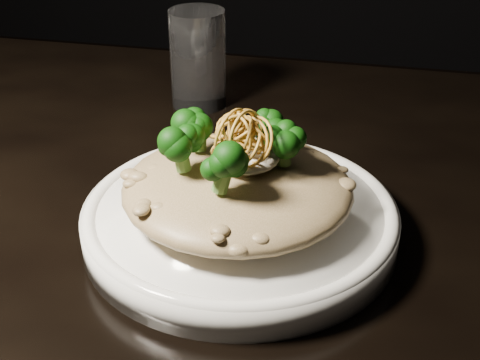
% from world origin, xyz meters
% --- Properties ---
extents(table, '(1.10, 0.80, 0.75)m').
position_xyz_m(table, '(0.00, 0.00, 0.67)').
color(table, black).
rests_on(table, ground).
extents(plate, '(0.27, 0.27, 0.03)m').
position_xyz_m(plate, '(0.07, -0.05, 0.76)').
color(plate, white).
rests_on(plate, table).
extents(risotto, '(0.19, 0.19, 0.04)m').
position_xyz_m(risotto, '(0.07, -0.05, 0.80)').
color(risotto, brown).
rests_on(risotto, plate).
extents(broccoli, '(0.13, 0.13, 0.05)m').
position_xyz_m(broccoli, '(0.07, -0.06, 0.84)').
color(broccoli, black).
rests_on(broccoli, risotto).
extents(cheese, '(0.05, 0.05, 0.02)m').
position_xyz_m(cheese, '(0.08, -0.05, 0.83)').
color(cheese, silver).
rests_on(cheese, risotto).
extents(shallots, '(0.05, 0.05, 0.03)m').
position_xyz_m(shallots, '(0.07, -0.06, 0.85)').
color(shallots, '#94601F').
rests_on(shallots, cheese).
extents(drinking_glass, '(0.09, 0.09, 0.12)m').
position_xyz_m(drinking_glass, '(-0.04, 0.22, 0.81)').
color(drinking_glass, silver).
rests_on(drinking_glass, table).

